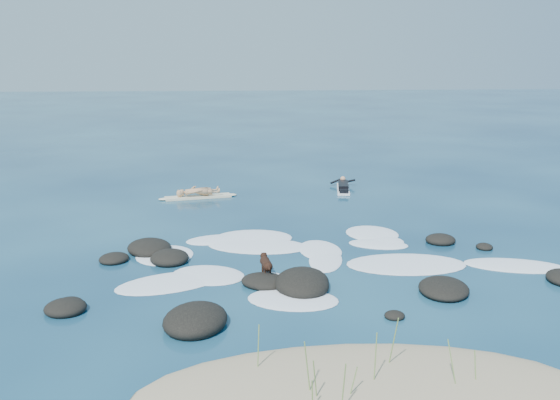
{
  "coord_description": "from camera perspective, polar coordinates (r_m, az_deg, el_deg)",
  "views": [
    {
      "loc": [
        -2.37,
        -18.51,
        6.4
      ],
      "look_at": [
        -0.72,
        4.0,
        0.9
      ],
      "focal_mm": 40.0,
      "sensor_mm": 36.0,
      "label": 1
    }
  ],
  "objects": [
    {
      "name": "breaking_foam",
      "position": [
        19.69,
        2.09,
        -5.25
      ],
      "size": [
        13.63,
        8.05,
        0.12
      ],
      "color": "white",
      "rests_on": "ground"
    },
    {
      "name": "reef_rocks",
      "position": [
        17.44,
        -0.88,
        -7.37
      ],
      "size": [
        14.74,
        7.85,
        0.65
      ],
      "color": "black",
      "rests_on": "ground"
    },
    {
      "name": "standing_surfer_rig",
      "position": [
        27.44,
        -7.55,
        1.75
      ],
      "size": [
        3.44,
        1.16,
        1.97
      ],
      "rotation": [
        0.0,
        0.0,
        0.2
      ],
      "color": "beige",
      "rests_on": "ground"
    },
    {
      "name": "ground",
      "position": [
        19.72,
        2.94,
        -5.25
      ],
      "size": [
        160.0,
        160.0,
        0.0
      ],
      "primitive_type": "plane",
      "color": "#0A2642",
      "rests_on": "ground"
    },
    {
      "name": "sand_dune",
      "position": [
        12.36,
        7.84,
        -17.63
      ],
      "size": [
        9.0,
        4.4,
        0.6
      ],
      "primitive_type": "ellipsoid",
      "color": "#9E8966",
      "rests_on": "ground"
    },
    {
      "name": "dog",
      "position": [
        17.79,
        -1.3,
        -5.81
      ],
      "size": [
        0.37,
        1.1,
        0.7
      ],
      "rotation": [
        0.0,
        0.0,
        1.71
      ],
      "color": "black",
      "rests_on": "ground"
    },
    {
      "name": "paddling_surfer_rig",
      "position": [
        29.07,
        5.8,
        1.23
      ],
      "size": [
        1.21,
        2.73,
        0.47
      ],
      "rotation": [
        0.0,
        0.0,
        1.42
      ],
      "color": "white",
      "rests_on": "ground"
    },
    {
      "name": "dune_grass",
      "position": [
        12.05,
        7.1,
        -15.07
      ],
      "size": [
        4.17,
        1.9,
        1.19
      ],
      "color": "olive",
      "rests_on": "ground"
    }
  ]
}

